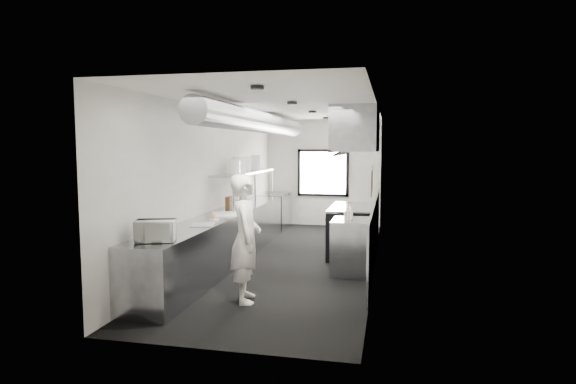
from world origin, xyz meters
The scene contains 35 objects.
floor centered at (0.00, 0.00, 0.00)m, with size 3.00×8.00×0.01m, color black.
ceiling centered at (0.00, 0.00, 2.80)m, with size 3.00×8.00×0.01m, color silver.
wall_back centered at (0.00, 4.00, 1.40)m, with size 3.00×0.02×2.80m, color silver.
wall_front centered at (0.00, -4.00, 1.40)m, with size 3.00×0.02×2.80m, color silver.
wall_left centered at (-1.50, 0.00, 1.40)m, with size 0.02×8.00×2.80m, color silver.
wall_right centered at (1.50, 0.00, 1.40)m, with size 0.02×8.00×2.80m, color silver.
wall_cladding centered at (1.48, 0.30, 0.55)m, with size 0.03×5.50×1.10m, color gray.
hvac_duct centered at (-0.70, 0.40, 2.55)m, with size 0.40×0.40×6.40m, color gray.
service_window centered at (0.00, 3.96, 1.40)m, with size 1.36×0.05×1.25m.
exhaust_hood centered at (1.10, 0.70, 2.39)m, with size 0.81×2.20×0.88m.
prep_counter centered at (-1.15, -0.50, 0.45)m, with size 0.70×6.00×0.90m, color gray.
pass_shelf centered at (-1.19, 1.00, 1.54)m, with size 0.45×3.00×0.68m.
range centered at (1.04, 0.70, 0.47)m, with size 0.88×1.60×0.94m.
bottle_station centered at (1.15, -0.70, 0.45)m, with size 0.65×0.80×0.90m, color gray.
far_work_table centered at (-1.15, 3.20, 0.45)m, with size 0.70×1.20×0.90m, color gray.
notice_sheet_a centered at (1.47, -1.20, 1.60)m, with size 0.02×0.28×0.38m, color silver.
notice_sheet_b centered at (1.47, -1.55, 1.55)m, with size 0.02×0.28×0.38m, color silver.
line_cook centered at (-0.14, -2.42, 0.86)m, with size 0.63×0.41×1.73m, color silver.
microwave centered at (-1.12, -3.04, 1.03)m, with size 0.45×0.34×0.27m, color silver.
deli_tub_a centered at (-1.35, -2.45, 0.95)m, with size 0.15×0.15×0.10m, color beige.
deli_tub_b centered at (-1.25, -2.36, 0.96)m, with size 0.16×0.16×0.11m, color beige.
newspaper centered at (-1.04, -1.74, 0.91)m, with size 0.34×0.43×0.01m, color silver.
small_plate centered at (-1.05, -1.22, 0.91)m, with size 0.18×0.18×0.01m, color white.
pastry centered at (-1.05, -1.22, 0.96)m, with size 0.09×0.09×0.09m, color #E0AB76.
cutting_board centered at (-1.05, -0.64, 0.91)m, with size 0.45×0.60×0.02m, color silver.
knife_block centered at (-1.29, 0.23, 1.01)m, with size 0.09×0.20×0.22m, color brown.
plate_stack_a centered at (-1.20, 0.26, 1.70)m, with size 0.23×0.23×0.27m, color white.
plate_stack_b centered at (-1.20, 0.55, 1.73)m, with size 0.24×0.24×0.31m, color white.
plate_stack_c centered at (-1.22, 1.08, 1.72)m, with size 0.21×0.21×0.30m, color white.
plate_stack_d centered at (-1.20, 1.78, 1.74)m, with size 0.22×0.22×0.33m, color white.
squeeze_bottle_a centered at (1.07, -1.01, 0.98)m, with size 0.05×0.05×0.16m, color silver.
squeeze_bottle_b centered at (1.09, -0.81, 0.98)m, with size 0.05×0.05×0.16m, color silver.
squeeze_bottle_c centered at (1.12, -0.66, 1.00)m, with size 0.07×0.07×0.20m, color silver.
squeeze_bottle_d centered at (1.11, -0.52, 0.99)m, with size 0.06×0.06×0.19m, color silver.
squeeze_bottle_e centered at (1.09, -0.35, 0.99)m, with size 0.06×0.06×0.18m, color silver.
Camera 1 is at (1.74, -8.43, 2.08)m, focal length 29.61 mm.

